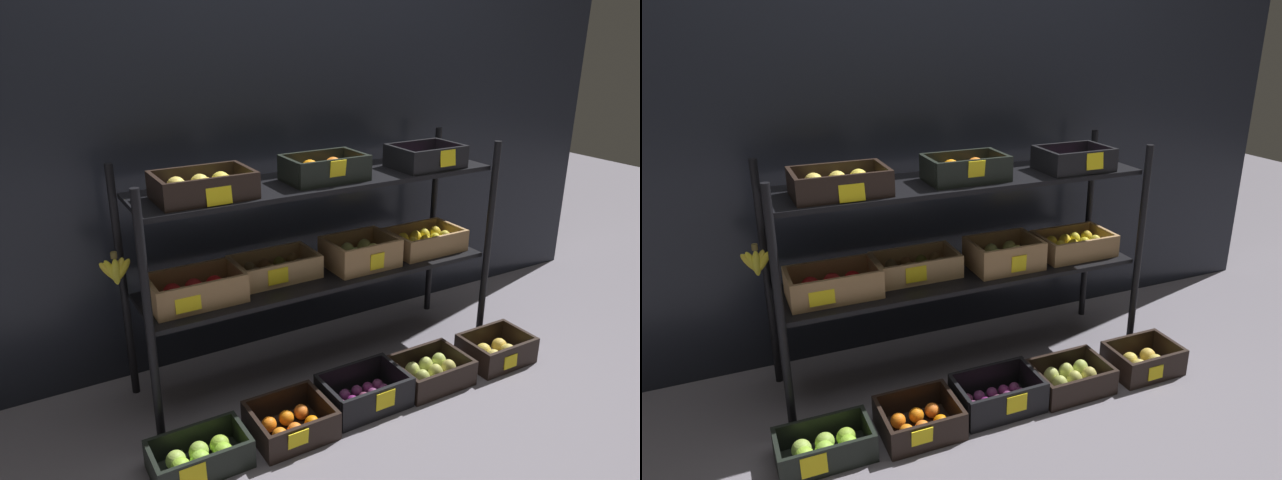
{
  "view_description": "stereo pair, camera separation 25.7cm",
  "coord_description": "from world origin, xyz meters",
  "views": [
    {
      "loc": [
        -1.2,
        -2.1,
        1.5
      ],
      "look_at": [
        0.0,
        0.0,
        0.61
      ],
      "focal_mm": 33.58,
      "sensor_mm": 36.0,
      "label": 1
    },
    {
      "loc": [
        -0.97,
        -2.21,
        1.5
      ],
      "look_at": [
        0.0,
        0.0,
        0.61
      ],
      "focal_mm": 33.58,
      "sensor_mm": 36.0,
      "label": 2
    }
  ],
  "objects": [
    {
      "name": "ground_plane",
      "position": [
        0.0,
        0.0,
        0.0
      ],
      "size": [
        10.0,
        10.0,
        0.0
      ],
      "primitive_type": "plane",
      "color": "slate"
    },
    {
      "name": "storefront_wall",
      "position": [
        0.0,
        0.4,
        1.14
      ],
      "size": [
        4.0,
        0.12,
        2.28
      ],
      "primitive_type": "cube",
      "color": "black",
      "rests_on": "ground_plane"
    },
    {
      "name": "display_rack",
      "position": [
        -0.02,
        -0.01,
        0.66
      ],
      "size": [
        1.72,
        0.43,
        1.0
      ],
      "color": "black",
      "rests_on": "ground_plane"
    },
    {
      "name": "crate_ground_apple_green",
      "position": [
        -0.71,
        -0.39,
        0.05
      ],
      "size": [
        0.35,
        0.21,
        0.11
      ],
      "color": "black",
      "rests_on": "ground_plane"
    },
    {
      "name": "crate_ground_tangerine",
      "position": [
        -0.35,
        -0.38,
        0.04
      ],
      "size": [
        0.3,
        0.27,
        0.12
      ],
      "color": "black",
      "rests_on": "ground_plane"
    },
    {
      "name": "crate_ground_plum",
      "position": [
        -0.0,
        -0.37,
        0.05
      ],
      "size": [
        0.35,
        0.24,
        0.14
      ],
      "color": "black",
      "rests_on": "ground_plane"
    },
    {
      "name": "crate_ground_pear",
      "position": [
        0.35,
        -0.37,
        0.05
      ],
      "size": [
        0.33,
        0.24,
        0.12
      ],
      "color": "black",
      "rests_on": "ground_plane"
    },
    {
      "name": "crate_ground_apple_gold",
      "position": [
        0.73,
        -0.38,
        0.05
      ],
      "size": [
        0.31,
        0.23,
        0.13
      ],
      "color": "black",
      "rests_on": "ground_plane"
    }
  ]
}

